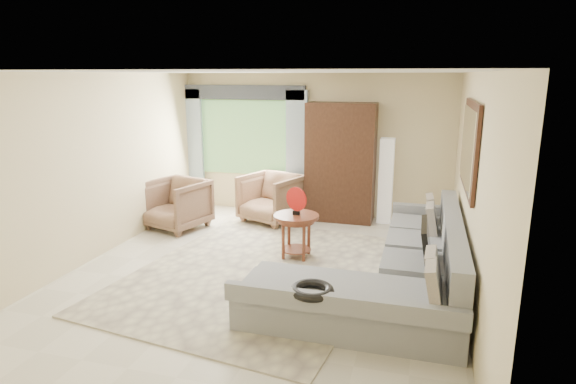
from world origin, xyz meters
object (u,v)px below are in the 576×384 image
(sectional_sofa, at_px, (401,274))
(potted_plant, at_px, (188,200))
(tv_screen, at_px, (427,244))
(armchair_right, at_px, (271,198))
(coffee_table, at_px, (296,235))
(floor_lamp, at_px, (386,181))
(armchair_left, at_px, (176,204))
(armoire, at_px, (341,163))

(sectional_sofa, xyz_separation_m, potted_plant, (-4.05, 2.47, -0.01))
(tv_screen, height_order, armchair_right, tv_screen)
(coffee_table, bearing_deg, floor_lamp, 63.06)
(potted_plant, bearing_deg, floor_lamp, 7.70)
(tv_screen, distance_m, floor_lamp, 3.15)
(armchair_left, height_order, armoire, armoire)
(sectional_sofa, distance_m, armchair_left, 4.16)
(sectional_sofa, relative_size, coffee_table, 5.38)
(armchair_right, distance_m, armoire, 1.39)
(potted_plant, xyz_separation_m, armoire, (2.82, 0.43, 0.77))
(sectional_sofa, relative_size, tv_screen, 4.68)
(armchair_left, relative_size, armchair_right, 0.99)
(armchair_right, relative_size, floor_lamp, 0.63)
(floor_lamp, bearing_deg, armchair_left, -158.65)
(tv_screen, height_order, potted_plant, tv_screen)
(sectional_sofa, xyz_separation_m, armoire, (-1.23, 2.90, 0.77))
(tv_screen, relative_size, potted_plant, 1.34)
(coffee_table, distance_m, armoire, 2.18)
(coffee_table, xyz_separation_m, armchair_right, (-0.89, 1.59, 0.09))
(floor_lamp, bearing_deg, coffee_table, -116.94)
(tv_screen, xyz_separation_m, armchair_right, (-2.66, 2.56, -0.29))
(sectional_sofa, height_order, floor_lamp, floor_lamp)
(armchair_right, bearing_deg, coffee_table, -40.01)
(sectional_sofa, height_order, armchair_left, sectional_sofa)
(armoire, bearing_deg, armchair_right, -158.63)
(sectional_sofa, height_order, potted_plant, sectional_sofa)
(armchair_left, distance_m, potted_plant, 0.88)
(coffee_table, bearing_deg, tv_screen, -28.65)
(coffee_table, xyz_separation_m, potted_plant, (-2.55, 1.62, -0.06))
(armchair_right, relative_size, armoire, 0.45)
(sectional_sofa, distance_m, armoire, 3.24)
(armchair_right, xyz_separation_m, armoire, (1.16, 0.45, 0.62))
(potted_plant, height_order, floor_lamp, floor_lamp)
(floor_lamp, bearing_deg, sectional_sofa, -81.67)
(sectional_sofa, relative_size, armchair_right, 3.67)
(armchair_left, bearing_deg, floor_lamp, 37.87)
(potted_plant, bearing_deg, coffee_table, -32.41)
(sectional_sofa, bearing_deg, armchair_left, 156.88)
(armchair_right, bearing_deg, potted_plant, -159.96)
(sectional_sofa, relative_size, floor_lamp, 2.31)
(coffee_table, bearing_deg, armchair_right, 119.12)
(sectional_sofa, height_order, tv_screen, tv_screen)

